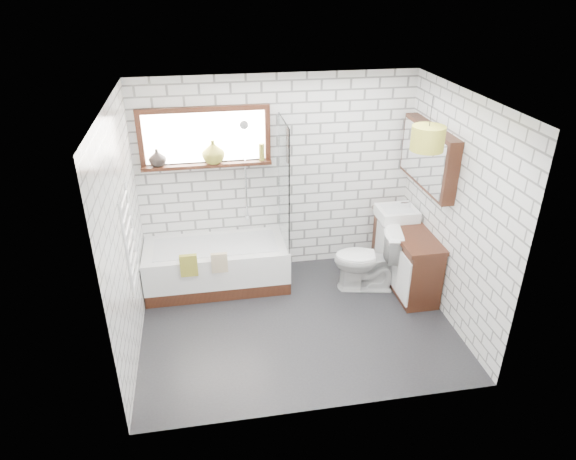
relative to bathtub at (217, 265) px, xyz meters
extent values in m
cube|color=black|center=(0.83, -0.92, -0.28)|extent=(3.40, 2.60, 0.01)
cube|color=white|center=(0.83, -0.92, 2.23)|extent=(3.40, 2.60, 0.01)
cube|color=white|center=(0.83, 0.39, 0.97)|extent=(3.40, 0.01, 2.50)
cube|color=white|center=(0.83, -2.22, 0.97)|extent=(3.40, 0.01, 2.50)
cube|color=white|center=(-0.88, -0.92, 0.97)|extent=(0.01, 2.60, 2.50)
cube|color=white|center=(2.53, -0.92, 0.97)|extent=(0.01, 2.60, 2.50)
cube|color=black|center=(-0.02, 0.34, 1.52)|extent=(1.52, 0.16, 0.68)
cube|color=white|center=(-0.83, -0.92, 0.92)|extent=(0.06, 0.52, 1.00)
cube|color=black|center=(2.45, -0.32, 1.37)|extent=(0.16, 1.20, 0.70)
cylinder|color=silver|center=(0.43, 0.34, 1.07)|extent=(0.02, 0.02, 1.30)
cube|color=white|center=(0.00, 0.00, 0.00)|extent=(1.73, 0.76, 0.56)
cube|color=white|center=(0.84, 0.00, 1.03)|extent=(0.02, 0.72, 1.50)
cube|color=olive|center=(-0.32, -0.38, 0.26)|extent=(0.20, 0.05, 0.27)
cube|color=tan|center=(0.03, -0.38, 0.26)|extent=(0.19, 0.05, 0.24)
cube|color=black|center=(2.31, -0.32, 0.11)|extent=(0.43, 1.35, 0.77)
cube|color=white|center=(2.25, -0.07, 0.56)|extent=(0.47, 0.41, 0.14)
cylinder|color=silver|center=(2.41, -0.07, 0.63)|extent=(0.03, 0.03, 0.17)
imported|color=white|center=(1.79, -0.38, 0.12)|extent=(0.60, 0.86, 0.80)
imported|color=olive|center=(0.06, 0.31, 1.34)|extent=(0.33, 0.33, 0.27)
imported|color=black|center=(-0.59, 0.31, 1.30)|extent=(0.25, 0.25, 0.20)
cylinder|color=olive|center=(0.63, 0.31, 1.30)|extent=(0.08, 0.08, 0.20)
cylinder|color=olive|center=(2.07, -1.03, 1.82)|extent=(0.32, 0.32, 0.24)
camera|label=1|loc=(-0.07, -5.50, 3.29)|focal=32.00mm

